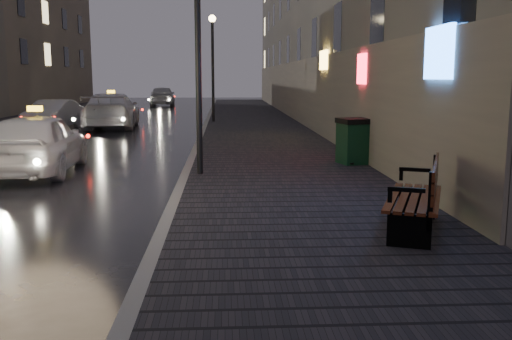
{
  "coord_description": "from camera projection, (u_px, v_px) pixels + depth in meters",
  "views": [
    {
      "loc": [
        2.45,
        -7.22,
        2.39
      ],
      "look_at": [
        2.96,
        2.18,
        0.85
      ],
      "focal_mm": 40.0,
      "sensor_mm": 36.0,
      "label": 1
    }
  ],
  "objects": [
    {
      "name": "lamp_far",
      "position": [
        213.0,
        55.0,
        28.58
      ],
      "size": [
        0.36,
        0.36,
        5.28
      ],
      "color": "black",
      "rests_on": "sidewalk"
    },
    {
      "name": "car_left_mid",
      "position": [
        53.0,
        115.0,
        26.05
      ],
      "size": [
        1.87,
        4.22,
        1.35
      ],
      "primitive_type": "imported",
      "rotation": [
        0.0,
        0.0,
        -0.11
      ],
      "color": "#93949B",
      "rests_on": "ground"
    },
    {
      "name": "building_near",
      "position": [
        309.0,
        1.0,
        31.33
      ],
      "size": [
        1.8,
        50.0,
        13.0
      ],
      "primitive_type": "cube",
      "color": "#605B54",
      "rests_on": "ground"
    },
    {
      "name": "bench",
      "position": [
        420.0,
        196.0,
        8.26
      ],
      "size": [
        1.43,
        2.18,
        1.06
      ],
      "rotation": [
        0.0,
        0.0,
        -0.38
      ],
      "color": "black",
      "rests_on": "sidewalk"
    },
    {
      "name": "curb_far",
      "position": [
        22.0,
        125.0,
        27.65
      ],
      "size": [
        0.2,
        58.0,
        0.15
      ],
      "primitive_type": "cube",
      "color": "slate",
      "rests_on": "ground"
    },
    {
      "name": "sidewalk",
      "position": [
        254.0,
        124.0,
        28.26
      ],
      "size": [
        4.6,
        58.0,
        0.15
      ],
      "primitive_type": "cube",
      "color": "black",
      "rests_on": "ground"
    },
    {
      "name": "building_far_c",
      "position": [
        19.0,
        36.0,
        44.19
      ],
      "size": [
        6.0,
        22.0,
        11.0
      ],
      "primitive_type": "cube",
      "color": "#6B6051",
      "rests_on": "ground"
    },
    {
      "name": "ground",
      "position": [
        37.0,
        264.0,
        7.37
      ],
      "size": [
        120.0,
        120.0,
        0.0
      ],
      "primitive_type": "plane",
      "color": "black",
      "rests_on": "ground"
    },
    {
      "name": "taxi_near",
      "position": [
        37.0,
        143.0,
        14.19
      ],
      "size": [
        2.07,
        4.63,
        1.55
      ],
      "primitive_type": "imported",
      "rotation": [
        0.0,
        0.0,
        3.2
      ],
      "color": "white",
      "rests_on": "ground"
    },
    {
      "name": "taxi_mid",
      "position": [
        112.0,
        111.0,
        26.85
      ],
      "size": [
        2.73,
        5.8,
        1.64
      ],
      "primitive_type": "imported",
      "rotation": [
        0.0,
        0.0,
        3.22
      ],
      "color": "silver",
      "rests_on": "ground"
    },
    {
      "name": "curb",
      "position": [
        206.0,
        124.0,
        28.13
      ],
      "size": [
        0.2,
        58.0,
        0.15
      ],
      "primitive_type": "cube",
      "color": "slate",
      "rests_on": "ground"
    },
    {
      "name": "car_far",
      "position": [
        162.0,
        96.0,
        47.14
      ],
      "size": [
        2.21,
        4.91,
        1.64
      ],
      "primitive_type": "imported",
      "rotation": [
        0.0,
        0.0,
        3.2
      ],
      "color": "#9E9EA6",
      "rests_on": "ground"
    },
    {
      "name": "lamp_near",
      "position": [
        198.0,
        27.0,
        12.81
      ],
      "size": [
        0.36,
        0.36,
        5.28
      ],
      "color": "black",
      "rests_on": "sidewalk"
    },
    {
      "name": "trash_bin",
      "position": [
        354.0,
        141.0,
        14.83
      ],
      "size": [
        0.93,
        0.93,
        1.18
      ],
      "rotation": [
        0.0,
        0.0,
        0.24
      ],
      "color": "black",
      "rests_on": "sidewalk"
    }
  ]
}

